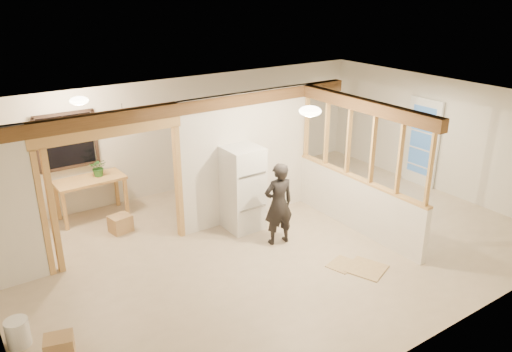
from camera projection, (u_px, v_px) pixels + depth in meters
floor at (274, 243)px, 8.98m from camera, size 9.00×6.50×0.01m
ceiling at (276, 106)px, 8.07m from camera, size 9.00×6.50×0.01m
wall_back at (188, 133)px, 11.03m from camera, size 9.00×0.01×2.50m
wall_front at (434, 259)px, 6.03m from camera, size 9.00×0.01×2.50m
wall_right at (441, 135)px, 10.89m from camera, size 0.01×6.50×2.50m
partition_left_stub at (5, 210)px, 7.33m from camera, size 0.90×0.12×2.50m
partition_center at (246, 157)px, 9.56m from camera, size 2.80×0.12×2.50m
doorway_frame at (115, 194)px, 8.25m from camera, size 2.46×0.14×2.20m
header_beam_back at (187, 107)px, 8.52m from camera, size 7.00×0.18×0.22m
header_beam_right at (364, 105)px, 8.65m from camera, size 0.18×3.30×0.22m
pony_wall at (356, 204)px, 9.33m from camera, size 0.12×3.20×1.00m
stud_partition at (361, 145)px, 8.91m from camera, size 0.14×3.20×1.32m
window_back at (67, 141)px, 9.50m from camera, size 1.12×0.10×1.10m
french_door at (422, 142)px, 11.25m from camera, size 0.12×0.86×2.00m
ceiling_dome_main at (310, 111)px, 7.85m from camera, size 0.36×0.36×0.16m
ceiling_dome_util at (79, 101)px, 8.54m from camera, size 0.32×0.32×0.14m
hanging_bulb at (123, 122)px, 8.37m from camera, size 0.07×0.07×0.07m
refrigerator at (243, 188)px, 9.26m from camera, size 0.66×0.64×1.60m
woman at (279, 204)px, 8.72m from camera, size 0.60×0.44×1.51m
work_table at (92, 198)px, 9.82m from camera, size 1.32×0.69×0.82m
potted_plant at (99, 167)px, 9.74m from camera, size 0.40×0.38×0.36m
shop_vac at (14, 241)px, 8.43m from camera, size 0.59×0.59×0.59m
bookshelf at (289, 133)px, 12.42m from camera, size 0.86×0.29×1.72m
bucket at (18, 333)px, 6.38m from camera, size 0.32×0.32×0.37m
box_util_a at (121, 224)px, 9.32m from camera, size 0.43×0.39×0.32m
box_util_b at (32, 240)px, 8.78m from camera, size 0.35×0.35×0.28m
box_front at (59, 347)px, 6.21m from camera, size 0.41×0.37×0.29m
floor_panel_near at (366, 269)px, 8.14m from camera, size 0.75×0.75×0.02m
floor_panel_far at (342, 264)px, 8.27m from camera, size 0.56×0.50×0.02m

